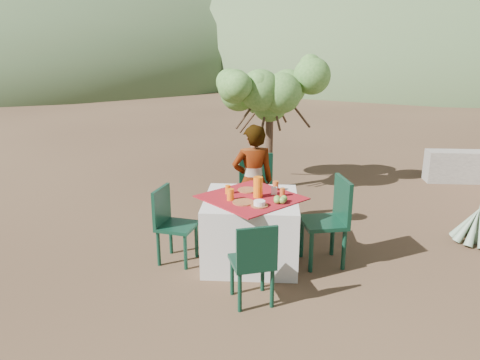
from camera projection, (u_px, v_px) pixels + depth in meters
The scene contains 23 objects.
ground at pixel (308, 266), 5.20m from camera, with size 160.00×160.00×0.00m, color #39241A.
table at pixel (251, 229), 5.24m from camera, with size 1.30×1.30×0.76m.
chair_far at pixel (258, 188), 6.15m from camera, with size 0.55×0.55×0.98m.
chair_near at pixel (254, 260), 4.33m from camera, with size 0.48×0.48×0.83m.
chair_left at pixel (171, 221), 5.21m from camera, with size 0.48×0.48×0.86m.
chair_right at pixel (331, 217), 5.14m from camera, with size 0.54×0.54×0.99m.
person at pixel (253, 182), 5.82m from camera, with size 0.53×0.35×1.44m, color #8C6651.
shrub_tree at pixel (274, 98), 7.48m from camera, with size 1.62×1.59×1.90m.
agave at pixel (478, 225), 5.77m from camera, with size 0.61×0.62×0.65m.
hill_near_left at pixel (37, 72), 34.96m from camera, with size 40.00×40.00×16.00m, color #3E532F.
hill_near_right at pixel (422, 68), 38.81m from camera, with size 48.00×48.00×20.00m, color #3E532F.
hill_far_center at pixel (242, 59), 55.08m from camera, with size 60.00×60.00×24.00m, color gray.
plate_far at pixel (248, 190), 5.34m from camera, with size 0.23×0.23×0.01m, color brown.
plate_near at pixel (243, 202), 4.95m from camera, with size 0.23×0.23×0.01m, color brown.
glass_far at pixel (228, 189), 5.23m from camera, with size 0.06×0.06×0.10m, color orange.
glass_near at pixel (230, 195), 5.02m from camera, with size 0.08×0.08×0.13m, color orange.
juice_pitcher at pixel (258, 187), 5.10m from camera, with size 0.10×0.10×0.23m, color orange.
bowl_plate at pixel (259, 205), 4.85m from camera, with size 0.18×0.18×0.01m, color brown.
white_bowl at pixel (259, 203), 4.85m from camera, with size 0.12×0.12×0.05m, color white.
jar_left at pixel (282, 192), 5.16m from camera, with size 0.06×0.06×0.09m, color #BC5821.
jar_right at pixel (276, 185), 5.36m from camera, with size 0.06×0.06×0.10m, color #BC5821.
napkin_holder at pixel (274, 191), 5.20m from camera, with size 0.07×0.04×0.08m, color white.
fruit_cluster at pixel (280, 200), 4.94m from camera, with size 0.15×0.14×0.07m.
Camera 1 is at (-0.45, -4.74, 2.44)m, focal length 35.00 mm.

